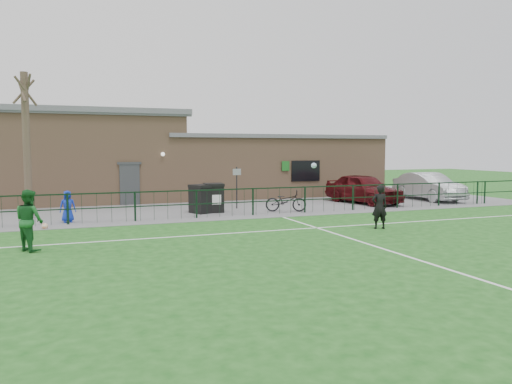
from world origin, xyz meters
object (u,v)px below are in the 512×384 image
object	(u,v)px
wheelie_bin_left	(201,200)
bicycle_e	(286,201)
car_silver	(428,186)
car_maroon	(363,188)
ball_ground	(45,226)
bare_tree	(27,146)
spectator_child	(68,206)
outfield_player	(29,220)
wheelie_bin_right	(214,199)
sign_post	(237,188)

from	to	relation	value
wheelie_bin_left	bicycle_e	size ratio (longest dim) A/B	0.64
wheelie_bin_left	car_silver	distance (m)	13.39
car_maroon	ball_ground	world-z (taller)	car_maroon
bare_tree	spectator_child	bearing A→B (deg)	-51.83
spectator_child	bicycle_e	bearing A→B (deg)	-5.83
car_silver	outfield_player	bearing A→B (deg)	-158.66
wheelie_bin_right	car_maroon	bearing A→B (deg)	12.29
bare_tree	sign_post	size ratio (longest dim) A/B	3.00
bicycle_e	bare_tree	bearing A→B (deg)	102.62
sign_post	ball_ground	size ratio (longest dim) A/B	8.97
outfield_player	sign_post	bearing A→B (deg)	-84.45
wheelie_bin_right	spectator_child	bearing A→B (deg)	-163.47
wheelie_bin_left	sign_post	xyz separation A→B (m)	(2.01, 1.01, 0.41)
car_maroon	spectator_child	world-z (taller)	car_maroon
car_maroon	spectator_child	size ratio (longest dim) A/B	3.68
sign_post	car_maroon	distance (m)	7.00
sign_post	outfield_player	bearing A→B (deg)	-140.03
bicycle_e	car_maroon	bearing A→B (deg)	-49.10
wheelie_bin_right	ball_ground	world-z (taller)	wheelie_bin_right
bicycle_e	spectator_child	xyz separation A→B (m)	(-9.34, -0.02, 0.13)
spectator_child	outfield_player	bearing A→B (deg)	-106.78
car_maroon	spectator_child	bearing A→B (deg)	175.96
bicycle_e	outfield_player	world-z (taller)	outfield_player
wheelie_bin_right	sign_post	distance (m)	1.69
wheelie_bin_right	sign_post	xyz separation A→B (m)	(1.40, 0.88, 0.39)
car_maroon	car_silver	size ratio (longest dim) A/B	0.99
bare_tree	car_maroon	distance (m)	16.25
sign_post	bicycle_e	size ratio (longest dim) A/B	1.08
car_silver	bicycle_e	xyz separation A→B (m)	(-9.61, -1.89, -0.27)
spectator_child	outfield_player	xyz separation A→B (m)	(-1.02, -5.33, 0.24)
bicycle_e	ball_ground	bearing A→B (deg)	120.32
bare_tree	sign_post	distance (m)	9.31
ball_ground	car_silver	bearing A→B (deg)	9.46
wheelie_bin_left	spectator_child	bearing A→B (deg)	164.49
wheelie_bin_left	car_silver	world-z (taller)	car_silver
spectator_child	ball_ground	world-z (taller)	spectator_child
outfield_player	ball_ground	distance (m)	4.04
wheelie_bin_left	bicycle_e	distance (m)	3.84
wheelie_bin_left	car_maroon	bearing A→B (deg)	-18.90
car_silver	bicycle_e	bearing A→B (deg)	-167.46
spectator_child	car_maroon	bearing A→B (deg)	0.98
spectator_child	wheelie_bin_right	bearing A→B (deg)	3.41
car_silver	bicycle_e	distance (m)	9.80
wheelie_bin_left	sign_post	size ratio (longest dim) A/B	0.59
wheelie_bin_right	sign_post	world-z (taller)	sign_post
bare_tree	wheelie_bin_right	world-z (taller)	bare_tree
car_maroon	bare_tree	bearing A→B (deg)	168.58
wheelie_bin_left	wheelie_bin_right	distance (m)	0.62
bare_tree	car_maroon	world-z (taller)	bare_tree
bare_tree	spectator_child	distance (m)	3.38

